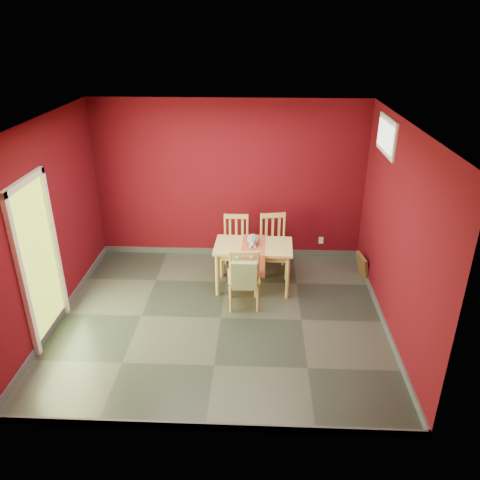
{
  "coord_description": "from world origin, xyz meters",
  "views": [
    {
      "loc": [
        0.51,
        -5.44,
        3.77
      ],
      "look_at": [
        0.25,
        0.45,
        1.0
      ],
      "focal_mm": 35.0,
      "sensor_mm": 36.0,
      "label": 1
    }
  ],
  "objects_px": {
    "chair_far_left": "(236,243)",
    "cat": "(253,238)",
    "chair_near": "(244,277)",
    "dining_table": "(253,250)",
    "chair_far_right": "(274,243)",
    "tote_bag": "(244,275)",
    "picture_frame": "(363,267)"
  },
  "relations": [
    {
      "from": "chair_far_right",
      "to": "picture_frame",
      "type": "relative_size",
      "value": 2.35
    },
    {
      "from": "cat",
      "to": "chair_far_left",
      "type": "bearing_deg",
      "value": 143.22
    },
    {
      "from": "chair_near",
      "to": "tote_bag",
      "type": "distance_m",
      "value": 0.27
    },
    {
      "from": "chair_far_left",
      "to": "picture_frame",
      "type": "xyz_separation_m",
      "value": [
        2.05,
        -0.22,
        -0.28
      ]
    },
    {
      "from": "chair_near",
      "to": "cat",
      "type": "xyz_separation_m",
      "value": [
        0.11,
        0.59,
        0.33
      ]
    },
    {
      "from": "tote_bag",
      "to": "cat",
      "type": "xyz_separation_m",
      "value": [
        0.1,
        0.82,
        0.18
      ]
    },
    {
      "from": "dining_table",
      "to": "cat",
      "type": "height_order",
      "value": "cat"
    },
    {
      "from": "chair_far_left",
      "to": "tote_bag",
      "type": "bearing_deg",
      "value": -82.3
    },
    {
      "from": "dining_table",
      "to": "picture_frame",
      "type": "relative_size",
      "value": 2.91
    },
    {
      "from": "tote_bag",
      "to": "picture_frame",
      "type": "bearing_deg",
      "value": 31.63
    },
    {
      "from": "chair_far_right",
      "to": "chair_far_left",
      "type": "bearing_deg",
      "value": 178.56
    },
    {
      "from": "chair_near",
      "to": "picture_frame",
      "type": "height_order",
      "value": "chair_near"
    },
    {
      "from": "cat",
      "to": "dining_table",
      "type": "bearing_deg",
      "value": -50.81
    },
    {
      "from": "chair_far_left",
      "to": "chair_far_right",
      "type": "xyz_separation_m",
      "value": [
        0.62,
        -0.02,
        0.02
      ]
    },
    {
      "from": "tote_bag",
      "to": "chair_far_left",
      "type": "bearing_deg",
      "value": 97.7
    },
    {
      "from": "dining_table",
      "to": "chair_near",
      "type": "distance_m",
      "value": 0.58
    },
    {
      "from": "dining_table",
      "to": "cat",
      "type": "distance_m",
      "value": 0.19
    },
    {
      "from": "chair_near",
      "to": "cat",
      "type": "relative_size",
      "value": 2.58
    },
    {
      "from": "chair_far_left",
      "to": "picture_frame",
      "type": "bearing_deg",
      "value": -6.02
    },
    {
      "from": "chair_near",
      "to": "cat",
      "type": "distance_m",
      "value": 0.69
    },
    {
      "from": "dining_table",
      "to": "chair_near",
      "type": "relative_size",
      "value": 1.23
    },
    {
      "from": "chair_far_left",
      "to": "picture_frame",
      "type": "relative_size",
      "value": 2.27
    },
    {
      "from": "chair_far_right",
      "to": "cat",
      "type": "distance_m",
      "value": 0.71
    },
    {
      "from": "cat",
      "to": "picture_frame",
      "type": "xyz_separation_m",
      "value": [
        1.77,
        0.33,
        -0.62
      ]
    },
    {
      "from": "chair_far_left",
      "to": "cat",
      "type": "distance_m",
      "value": 0.71
    },
    {
      "from": "tote_bag",
      "to": "cat",
      "type": "relative_size",
      "value": 1.29
    },
    {
      "from": "chair_far_left",
      "to": "picture_frame",
      "type": "distance_m",
      "value": 2.08
    },
    {
      "from": "dining_table",
      "to": "chair_far_left",
      "type": "relative_size",
      "value": 1.28
    },
    {
      "from": "dining_table",
      "to": "tote_bag",
      "type": "height_order",
      "value": "tote_bag"
    },
    {
      "from": "chair_near",
      "to": "tote_bag",
      "type": "bearing_deg",
      "value": -86.66
    },
    {
      "from": "chair_far_left",
      "to": "cat",
      "type": "bearing_deg",
      "value": -62.45
    },
    {
      "from": "cat",
      "to": "picture_frame",
      "type": "bearing_deg",
      "value": 36.31
    }
  ]
}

